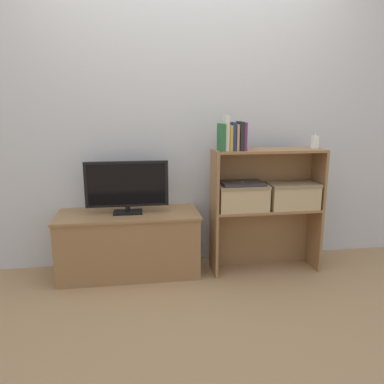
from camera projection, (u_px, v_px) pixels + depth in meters
ground_plane at (195, 281)px, 2.87m from camera, size 16.00×16.00×0.00m
wall_back at (186, 120)px, 3.04m from camera, size 10.00×0.05×2.40m
tv_stand at (129, 243)px, 2.95m from camera, size 1.09×0.44×0.50m
tv at (127, 186)px, 2.84m from camera, size 0.63×0.14×0.40m
bookshelf_lower_tier at (263, 230)px, 3.07m from camera, size 0.86×0.27×0.52m
bookshelf_upper_tier at (265, 171)px, 2.95m from camera, size 0.86×0.27×0.47m
book_forest at (221, 137)px, 2.75m from camera, size 0.04×0.14×0.20m
book_ivory at (226, 133)px, 2.75m from camera, size 0.03×0.12×0.26m
book_mustard at (230, 138)px, 2.76m from camera, size 0.02×0.12×0.19m
book_navy at (233, 136)px, 2.76m from camera, size 0.02×0.12×0.21m
book_tan at (236, 137)px, 2.77m from camera, size 0.02×0.14×0.19m
book_charcoal at (240, 136)px, 2.77m from camera, size 0.03×0.15×0.21m
book_plum at (244, 136)px, 2.78m from camera, size 0.02×0.13×0.21m
baby_monitor at (315, 142)px, 2.90m from camera, size 0.05×0.03×0.13m
storage_basket_left at (242, 196)px, 2.90m from camera, size 0.39×0.23×0.20m
storage_basket_right at (292, 194)px, 2.96m from camera, size 0.39×0.23×0.20m
laptop at (242, 183)px, 2.88m from camera, size 0.32×0.22×0.02m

